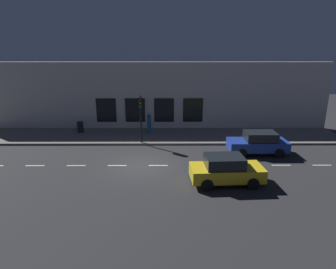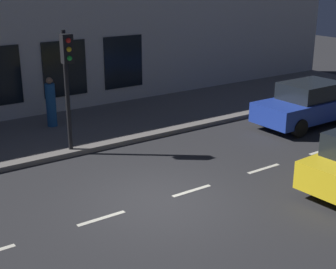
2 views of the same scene
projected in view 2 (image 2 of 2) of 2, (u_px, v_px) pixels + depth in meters
ground_plane at (160, 201)px, 12.00m from camera, size 60.00×60.00×0.00m
sidewalk at (59, 133)px, 16.84m from camera, size 4.50×32.00×0.15m
building_facade at (26, 39)px, 17.90m from camera, size 0.65×32.00×6.03m
lane_centre_line at (192, 191)px, 12.54m from camera, size 0.12×27.20×0.01m
traffic_light at (67, 68)px, 14.18m from camera, size 0.48×0.32×3.64m
parked_car_1 at (307, 104)px, 17.72m from camera, size 1.84×4.05×1.58m
pedestrian_0 at (51, 104)px, 17.07m from camera, size 0.49×0.49×1.76m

